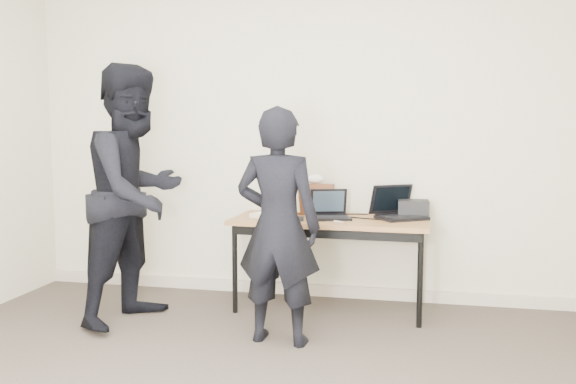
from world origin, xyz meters
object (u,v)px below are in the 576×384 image
(laptop_right, at_px, (398,211))
(laptop_center, at_px, (330,212))
(desk, at_px, (330,226))
(leather_satchel, at_px, (312,198))
(equipment_box, at_px, (413,209))
(person_typist, at_px, (278,226))
(laptop_beige, at_px, (276,211))
(person_observer, at_px, (136,194))

(laptop_right, bearing_deg, laptop_center, 159.69)
(desk, relative_size, laptop_center, 4.31)
(leather_satchel, height_order, equipment_box, leather_satchel)
(laptop_right, height_order, person_typist, person_typist)
(laptop_center, distance_m, leather_satchel, 0.29)
(laptop_beige, xyz_separation_m, laptop_right, (0.94, 0.12, 0.01))
(desk, xyz_separation_m, person_observer, (-1.35, -0.52, 0.27))
(equipment_box, xyz_separation_m, person_observer, (-1.98, -0.71, 0.15))
(laptop_beige, xyz_separation_m, person_observer, (-0.92, -0.52, 0.17))
(leather_satchel, relative_size, person_typist, 0.24)
(laptop_center, distance_m, person_observer, 1.46)
(desk, height_order, person_typist, person_typist)
(laptop_right, xyz_separation_m, leather_satchel, (-0.69, 0.10, 0.07))
(person_typist, distance_m, person_observer, 1.14)
(laptop_beige, bearing_deg, person_observer, -126.97)
(person_typist, height_order, person_observer, person_observer)
(laptop_center, height_order, person_observer, person_observer)
(desk, distance_m, person_observer, 1.47)
(leather_satchel, xyz_separation_m, equipment_box, (0.81, -0.04, -0.06))
(desk, bearing_deg, person_observer, -156.65)
(laptop_beige, bearing_deg, desk, 24.09)
(laptop_right, xyz_separation_m, person_typist, (-0.75, -0.87, -0.01))
(equipment_box, bearing_deg, laptop_center, -164.25)
(desk, relative_size, equipment_box, 6.53)
(equipment_box, xyz_separation_m, person_typist, (-0.87, -0.94, -0.01))
(desk, xyz_separation_m, laptop_beige, (-0.43, -0.00, 0.11))
(person_observer, bearing_deg, leather_satchel, -41.01)
(laptop_beige, relative_size, person_observer, 0.20)
(laptop_beige, bearing_deg, person_typist, -52.33)
(laptop_right, bearing_deg, laptop_beige, 155.27)
(desk, height_order, laptop_right, laptop_right)
(laptop_beige, bearing_deg, laptop_center, 25.95)
(laptop_beige, height_order, leather_satchel, leather_satchel)
(laptop_beige, xyz_separation_m, person_typist, (0.18, -0.75, 0.01))
(laptop_right, height_order, person_observer, person_observer)
(laptop_right, distance_m, person_observer, 1.98)
(person_observer, bearing_deg, equipment_box, -53.76)
(equipment_box, bearing_deg, person_typist, -132.92)
(desk, xyz_separation_m, equipment_box, (0.63, 0.19, 0.13))
(laptop_right, relative_size, leather_satchel, 1.27)
(desk, bearing_deg, laptop_beige, -177.37)
(leather_satchel, bearing_deg, person_typist, -97.87)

